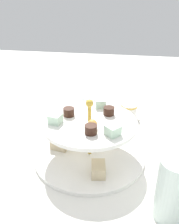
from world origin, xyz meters
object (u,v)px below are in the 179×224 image
(tiered_serving_stand, at_px, (89,141))
(water_glass_tall_right, at_px, (173,190))
(water_glass_short_left, at_px, (90,105))
(teacup_with_saucer, at_px, (129,111))

(tiered_serving_stand, xyz_separation_m, water_glass_tall_right, (-0.20, 0.17, 0.02))
(tiered_serving_stand, relative_size, water_glass_tall_right, 2.19)
(tiered_serving_stand, xyz_separation_m, water_glass_short_left, (0.04, -0.26, -0.02))
(water_glass_tall_right, bearing_deg, teacup_with_saucer, -77.65)
(tiered_serving_stand, relative_size, water_glass_short_left, 4.28)
(water_glass_short_left, relative_size, teacup_with_saucer, 0.80)
(water_glass_tall_right, relative_size, teacup_with_saucer, 1.55)
(tiered_serving_stand, distance_m, teacup_with_saucer, 0.27)
(water_glass_short_left, bearing_deg, water_glass_tall_right, 118.86)
(tiered_serving_stand, distance_m, water_glass_short_left, 0.26)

